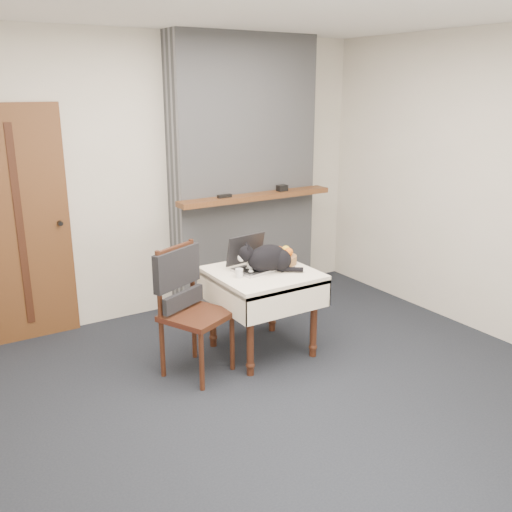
% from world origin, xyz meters
% --- Properties ---
extents(ground, '(4.50, 4.50, 0.00)m').
position_xyz_m(ground, '(0.00, 0.00, 0.00)').
color(ground, black).
rests_on(ground, ground).
extents(room_shell, '(4.52, 4.01, 2.61)m').
position_xyz_m(room_shell, '(0.00, 0.46, 1.76)').
color(room_shell, beige).
rests_on(room_shell, ground).
extents(door, '(0.82, 0.10, 2.00)m').
position_xyz_m(door, '(-1.20, 1.97, 1.00)').
color(door, brown).
rests_on(door, ground).
extents(chimney, '(1.62, 0.48, 2.60)m').
position_xyz_m(chimney, '(0.90, 1.85, 1.30)').
color(chimney, gray).
rests_on(chimney, ground).
extents(side_table, '(0.78, 0.78, 0.70)m').
position_xyz_m(side_table, '(0.37, 0.67, 0.59)').
color(side_table, '#39170F').
rests_on(side_table, ground).
extents(laptop, '(0.40, 0.36, 0.27)m').
position_xyz_m(laptop, '(0.33, 0.77, 0.77)').
color(laptop, '#B7B7BC').
rests_on(laptop, side_table).
extents(cat, '(0.48, 0.34, 0.25)m').
position_xyz_m(cat, '(0.40, 0.64, 0.81)').
color(cat, black).
rests_on(cat, side_table).
extents(cream_jar, '(0.06, 0.06, 0.07)m').
position_xyz_m(cream_jar, '(0.13, 0.64, 0.73)').
color(cream_jar, silver).
rests_on(cream_jar, side_table).
extents(pill_bottle, '(0.03, 0.03, 0.07)m').
position_xyz_m(pill_bottle, '(0.54, 0.58, 0.74)').
color(pill_bottle, '#B55216').
rests_on(pill_bottle, side_table).
extents(fruit_basket, '(0.24, 0.24, 0.14)m').
position_xyz_m(fruit_basket, '(0.62, 0.76, 0.76)').
color(fruit_basket, '#9E773F').
rests_on(fruit_basket, side_table).
extents(desk_clutter, '(0.16, 0.03, 0.01)m').
position_xyz_m(desk_clutter, '(0.59, 0.67, 0.70)').
color(desk_clutter, black).
rests_on(desk_clutter, side_table).
extents(chair, '(0.59, 0.58, 0.99)m').
position_xyz_m(chair, '(-0.30, 0.71, 0.63)').
color(chair, '#39170F').
rests_on(chair, ground).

